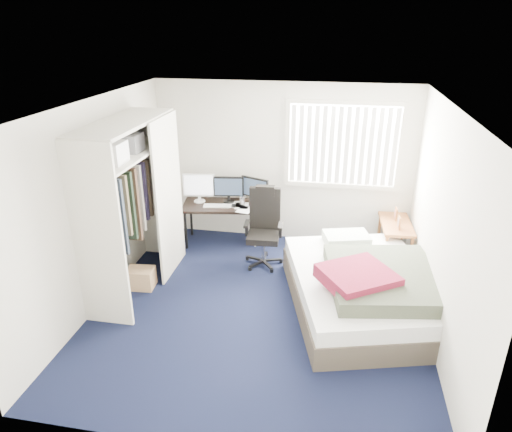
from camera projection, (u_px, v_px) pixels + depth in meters
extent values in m
plane|color=black|center=(259.00, 308.00, 5.71)|extent=(4.20, 4.20, 0.00)
plane|color=silver|center=(283.00, 164.00, 7.11)|extent=(4.00, 0.00, 4.00)
plane|color=silver|center=(209.00, 328.00, 3.32)|extent=(4.00, 0.00, 4.00)
plane|color=silver|center=(98.00, 204.00, 5.55)|extent=(0.00, 4.20, 4.20)
plane|color=silver|center=(443.00, 229.00, 4.88)|extent=(0.00, 4.20, 4.20)
plane|color=white|center=(260.00, 106.00, 4.72)|extent=(4.20, 4.20, 0.00)
cube|color=white|center=(343.00, 145.00, 6.81)|extent=(1.60, 0.02, 1.20)
cube|color=beige|center=(346.00, 102.00, 6.53)|extent=(1.72, 0.06, 0.06)
cube|color=beige|center=(340.00, 185.00, 7.03)|extent=(1.72, 0.06, 0.06)
cube|color=white|center=(343.00, 146.00, 6.75)|extent=(1.60, 0.04, 1.16)
cube|color=beige|center=(98.00, 239.00, 5.01)|extent=(0.60, 0.04, 2.20)
cube|color=beige|center=(159.00, 185.00, 6.64)|extent=(0.60, 0.04, 2.20)
cube|color=beige|center=(123.00, 122.00, 5.39)|extent=(0.60, 1.80, 0.04)
cube|color=beige|center=(126.00, 154.00, 5.54)|extent=(0.56, 1.74, 0.03)
cylinder|color=silver|center=(127.00, 163.00, 5.59)|extent=(0.03, 1.72, 0.03)
cube|color=#26262B|center=(128.00, 200.00, 5.68)|extent=(0.38, 1.10, 0.90)
cube|color=beige|center=(169.00, 198.00, 6.18)|extent=(0.03, 0.90, 2.20)
cube|color=white|center=(107.00, 153.00, 5.08)|extent=(0.38, 0.30, 0.24)
cube|color=gray|center=(127.00, 143.00, 5.54)|extent=(0.34, 0.28, 0.22)
cube|color=black|center=(226.00, 206.00, 7.16)|extent=(1.40, 0.81, 0.04)
cylinder|color=black|center=(186.00, 231.00, 7.08)|extent=(0.04, 0.04, 0.61)
cylinder|color=black|center=(191.00, 218.00, 7.54)|extent=(0.04, 0.04, 0.61)
cylinder|color=black|center=(263.00, 232.00, 7.04)|extent=(0.04, 0.04, 0.61)
cylinder|color=black|center=(264.00, 219.00, 7.50)|extent=(0.04, 0.04, 0.61)
cube|color=white|center=(199.00, 185.00, 7.15)|extent=(0.50, 0.10, 0.36)
cube|color=white|center=(199.00, 185.00, 7.15)|extent=(0.45, 0.07, 0.31)
cube|color=black|center=(229.00, 187.00, 7.15)|extent=(0.48, 0.10, 0.32)
cube|color=#1E2838|center=(229.00, 187.00, 7.15)|extent=(0.43, 0.07, 0.27)
cube|color=black|center=(255.00, 188.00, 7.10)|extent=(0.48, 0.10, 0.32)
cube|color=#1E2838|center=(255.00, 188.00, 7.10)|extent=(0.43, 0.07, 0.27)
cube|color=white|center=(216.00, 206.00, 7.07)|extent=(0.42, 0.20, 0.02)
cube|color=black|center=(233.00, 206.00, 7.06)|extent=(0.07, 0.11, 0.02)
cylinder|color=silver|center=(242.00, 201.00, 7.07)|extent=(0.08, 0.08, 0.16)
cube|color=white|center=(225.00, 204.00, 7.15)|extent=(0.34, 0.32, 0.00)
cube|color=black|center=(263.00, 261.00, 6.72)|extent=(0.57, 0.57, 0.11)
cylinder|color=silver|center=(263.00, 249.00, 6.64)|extent=(0.05, 0.05, 0.36)
cube|color=black|center=(263.00, 236.00, 6.56)|extent=(0.47, 0.47, 0.09)
cube|color=black|center=(265.00, 208.00, 6.61)|extent=(0.45, 0.12, 0.63)
cube|color=black|center=(265.00, 191.00, 6.50)|extent=(0.27, 0.12, 0.14)
cube|color=black|center=(247.00, 224.00, 6.51)|extent=(0.08, 0.25, 0.04)
cube|color=black|center=(280.00, 225.00, 6.46)|extent=(0.08, 0.25, 0.04)
cube|color=white|center=(261.00, 231.00, 7.27)|extent=(0.35, 0.32, 0.03)
cylinder|color=white|center=(255.00, 240.00, 7.22)|extent=(0.03, 0.03, 0.21)
cylinder|color=white|center=(253.00, 236.00, 7.36)|extent=(0.03, 0.03, 0.21)
cylinder|color=white|center=(268.00, 239.00, 7.26)|extent=(0.03, 0.03, 0.21)
cylinder|color=white|center=(266.00, 235.00, 7.40)|extent=(0.03, 0.03, 0.21)
cube|color=brown|center=(396.00, 224.00, 6.67)|extent=(0.47, 0.87, 0.04)
cube|color=brown|center=(385.00, 253.00, 6.46)|extent=(0.04, 0.04, 0.55)
cube|color=brown|center=(379.00, 231.00, 7.16)|extent=(0.04, 0.04, 0.55)
cube|color=brown|center=(410.00, 255.00, 6.42)|extent=(0.04, 0.04, 0.55)
cube|color=brown|center=(402.00, 232.00, 7.12)|extent=(0.04, 0.04, 0.55)
cube|color=brown|center=(399.00, 223.00, 6.45)|extent=(0.03, 0.14, 0.18)
cube|color=brown|center=(396.00, 214.00, 6.75)|extent=(0.03, 0.14, 0.18)
cube|color=#41392F|center=(361.00, 297.00, 5.68)|extent=(2.18, 2.57, 0.29)
cube|color=white|center=(363.00, 281.00, 5.59)|extent=(2.13, 2.52, 0.20)
cube|color=silver|center=(346.00, 239.00, 6.28)|extent=(0.68, 0.54, 0.14)
cube|color=#3A4030|center=(384.00, 278.00, 5.30)|extent=(1.45, 1.55, 0.18)
cube|color=#5F1017|center=(357.00, 277.00, 5.15)|extent=(1.01, 1.00, 0.16)
cube|color=#A67B53|center=(141.00, 278.00, 6.11)|extent=(0.38, 0.29, 0.27)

